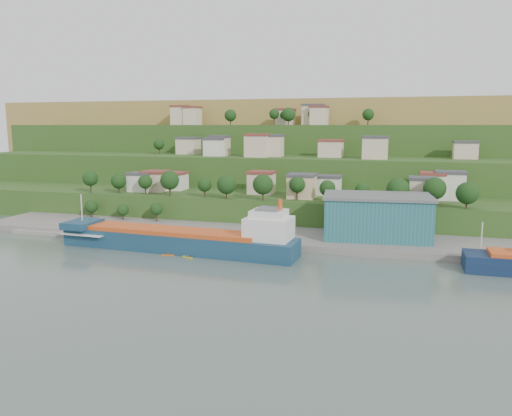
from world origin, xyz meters
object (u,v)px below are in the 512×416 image
(caravan, at_px, (92,223))
(warehouse, at_px, (377,216))
(cargo_ship_near, at_px, (185,241))
(kayak_orange, at_px, (168,254))

(caravan, bearing_deg, warehouse, -12.41)
(caravan, bearing_deg, cargo_ship_near, -38.62)
(warehouse, relative_size, caravan, 5.04)
(caravan, xyz_separation_m, kayak_orange, (38.28, -22.00, -2.46))
(cargo_ship_near, relative_size, caravan, 10.74)
(warehouse, xyz_separation_m, kayak_orange, (-53.57, -29.12, -8.18))
(kayak_orange, bearing_deg, caravan, 143.24)
(warehouse, bearing_deg, cargo_ship_near, -161.07)
(cargo_ship_near, xyz_separation_m, caravan, (-40.64, 16.23, -0.12))
(kayak_orange, bearing_deg, cargo_ship_near, 60.93)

